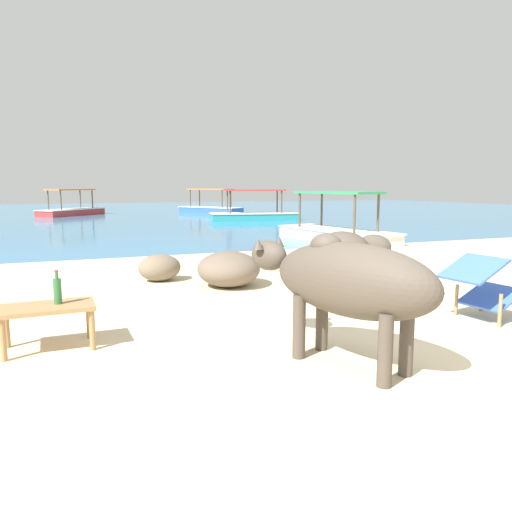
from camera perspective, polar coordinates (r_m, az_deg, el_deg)
sand_beach at (r=3.78m, az=18.69°, el=-14.13°), size 18.00×14.00×0.04m
water_surface at (r=24.80m, az=-15.98°, el=4.66°), size 60.00×36.00×0.03m
cow at (r=3.76m, az=10.69°, el=-2.84°), size 1.05×1.81×1.03m
low_bench_table at (r=4.50m, az=-23.52°, el=-6.16°), size 0.78×0.47×0.39m
bottle at (r=4.49m, az=-22.55°, el=-3.79°), size 0.07×0.07×0.30m
deck_chair_far at (r=5.50m, az=25.30°, el=-3.08°), size 0.82×0.62×0.68m
shore_rock_large at (r=7.24m, az=-11.40°, el=-1.37°), size 0.65×0.54×0.40m
shore_rock_medium at (r=6.72m, az=-3.26°, el=-1.55°), size 0.99×1.01×0.49m
shore_rock_small at (r=9.47m, az=13.83°, el=1.06°), size 0.80×0.79×0.48m
shore_rock_flat at (r=8.69m, az=10.28°, el=0.93°), size 1.18×1.25×0.60m
boat_red at (r=25.40m, az=-21.09°, el=5.16°), size 3.34×3.48×1.29m
boat_teal at (r=20.17m, az=-0.20°, el=5.05°), size 3.82×1.77×1.29m
boat_blue at (r=26.07m, az=-5.44°, el=5.74°), size 3.07×3.66×1.29m
boat_white at (r=12.65m, az=9.52°, el=2.99°), size 1.79×3.82×1.29m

